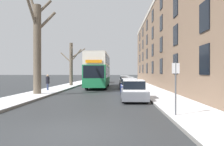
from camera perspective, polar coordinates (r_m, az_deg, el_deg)
The scene contains 15 objects.
ground_plane at distance 7.59m, azimuth -12.35°, elevation -14.92°, with size 320.00×320.00×0.00m, color #303335.
sidewalk_left at distance 60.55m, azimuth -4.99°, elevation -1.63°, with size 2.76×130.00×0.16m.
sidewalk_right at distance 60.24m, azimuth 5.05°, elevation -1.64°, with size 2.76×130.00×0.16m.
terrace_facade_right at distance 32.87m, azimuth 18.44°, elevation 7.40°, with size 9.10×49.69×12.24m.
bare_tree_left_0 at distance 19.81m, azimuth -18.93°, elevation 6.90°, with size 2.57×2.05×8.89m.
bare_tree_left_1 at distance 31.16m, azimuth -10.58°, elevation 2.54°, with size 3.91×2.89×6.11m.
double_decker_bus at distance 28.32m, azimuth -3.56°, elevation 1.07°, with size 2.50×10.91×4.28m.
parked_car_0 at distance 15.39m, azimuth 5.66°, elevation -4.73°, with size 1.70×4.01×1.45m.
parked_car_1 at distance 21.34m, azimuth 4.55°, elevation -3.43°, with size 1.72×4.44×1.39m.
parked_car_2 at distance 26.55m, azimuth 4.00°, elevation -2.70°, with size 1.81×4.30×1.41m.
parked_car_3 at distance 32.02m, azimuth 3.61°, elevation -2.26°, with size 1.70×4.14×1.33m.
parked_car_4 at distance 37.46m, azimuth 3.33°, elevation -1.87°, with size 1.83×4.07×1.40m.
oncoming_van at distance 42.25m, azimuth -3.28°, elevation -0.90°, with size 2.04×5.24×2.19m.
pedestrian_left_sidewalk at distance 23.33m, azimuth -16.46°, elevation -2.33°, with size 0.38×0.38×1.75m.
street_sign_post at distance 9.64m, azimuth 16.29°, elevation -3.36°, with size 0.32×0.07×2.40m.
Camera 1 is at (1.78, -7.11, 1.97)m, focal length 35.00 mm.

